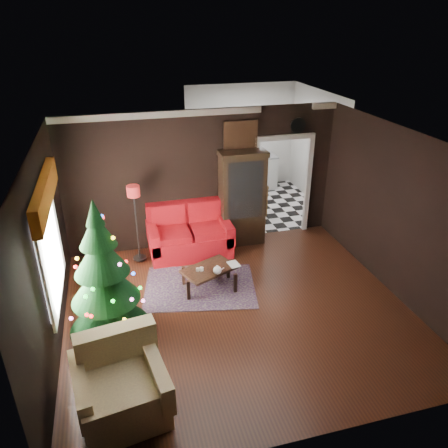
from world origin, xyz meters
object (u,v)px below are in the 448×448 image
object	(u,v)px
floor_lamp	(136,224)
teapot	(217,270)
kitchen_table	(250,198)
curio_cabinet	(242,200)
coffee_table	(209,278)
armchair	(120,384)
wall_clock	(298,125)
christmas_tree	(103,277)
loveseat	(190,231)

from	to	relation	value
floor_lamp	teapot	world-z (taller)	floor_lamp
floor_lamp	kitchen_table	xyz separation A→B (m)	(2.82, 1.72, -0.45)
curio_cabinet	coffee_table	world-z (taller)	curio_cabinet
armchair	wall_clock	world-z (taller)	wall_clock
coffee_table	wall_clock	world-z (taller)	wall_clock
kitchen_table	curio_cabinet	bearing A→B (deg)	-114.44
teapot	coffee_table	bearing A→B (deg)	114.36
floor_lamp	christmas_tree	xyz separation A→B (m)	(-0.61, -2.09, 0.22)
armchair	kitchen_table	xyz separation A→B (m)	(3.33, 5.28, -0.09)
christmas_tree	wall_clock	bearing A→B (deg)	32.77
curio_cabinet	floor_lamp	distance (m)	2.20
curio_cabinet	wall_clock	bearing A→B (deg)	8.53
christmas_tree	loveseat	bearing A→B (deg)	52.97
floor_lamp	teapot	size ratio (longest dim) A/B	9.21
christmas_tree	kitchen_table	xyz separation A→B (m)	(3.43, 3.81, -0.68)
coffee_table	kitchen_table	xyz separation A→B (m)	(1.72, 2.97, 0.16)
floor_lamp	christmas_tree	distance (m)	2.19
coffee_table	kitchen_table	world-z (taller)	kitchen_table
floor_lamp	coffee_table	bearing A→B (deg)	-48.51
christmas_tree	coffee_table	distance (m)	2.08
coffee_table	loveseat	bearing A→B (deg)	93.54
floor_lamp	teapot	bearing A→B (deg)	-50.62
curio_cabinet	coffee_table	bearing A→B (deg)	-124.72
curio_cabinet	armchair	world-z (taller)	curio_cabinet
christmas_tree	kitchen_table	distance (m)	5.18
wall_clock	loveseat	bearing A→B (deg)	-170.34
loveseat	wall_clock	size ratio (longest dim) A/B	5.31
curio_cabinet	teapot	world-z (taller)	curio_cabinet
coffee_table	floor_lamp	bearing A→B (deg)	131.49
armchair	kitchen_table	bearing A→B (deg)	48.80
loveseat	teapot	distance (m)	1.55
curio_cabinet	wall_clock	xyz separation A→B (m)	(1.20, 0.18, 1.43)
floor_lamp	coffee_table	size ratio (longest dim) A/B	1.69
coffee_table	armchair	bearing A→B (deg)	-124.91
curio_cabinet	floor_lamp	xyz separation A→B (m)	(-2.17, -0.29, -0.12)
armchair	teapot	size ratio (longest dim) A/B	6.39
floor_lamp	kitchen_table	size ratio (longest dim) A/B	2.03
floor_lamp	wall_clock	world-z (taller)	wall_clock
teapot	kitchen_table	world-z (taller)	kitchen_table
teapot	wall_clock	distance (m)	3.47
christmas_tree	coffee_table	size ratio (longest dim) A/B	2.48
curio_cabinet	floor_lamp	size ratio (longest dim) A/B	1.25
floor_lamp	kitchen_table	world-z (taller)	floor_lamp
loveseat	armchair	distance (m)	3.94
coffee_table	christmas_tree	bearing A→B (deg)	-153.83
christmas_tree	armchair	bearing A→B (deg)	-86.06
armchair	wall_clock	size ratio (longest dim) A/B	3.29
curio_cabinet	armchair	size ratio (longest dim) A/B	1.80
christmas_tree	armchair	xyz separation A→B (m)	(0.10, -1.47, -0.59)
floor_lamp	christmas_tree	world-z (taller)	christmas_tree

